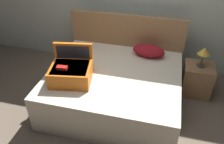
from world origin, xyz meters
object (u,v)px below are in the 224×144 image
Objects in this scene: pillow_near_headboard at (149,51)px; nightstand at (197,80)px; hard_case_large at (71,71)px; table_lamp at (204,52)px; bed at (114,88)px.

pillow_near_headboard is 0.99× the size of nightstand.
pillow_near_headboard reaches higher than nightstand.
hard_case_large is 1.92m from table_lamp.
pillow_near_headboard is 1.59× the size of table_lamp.
nightstand is at bearing 16.19° from hard_case_large.
bed is at bearing -154.73° from table_lamp.
table_lamp reaches higher than nightstand.
nightstand is 1.61× the size of table_lamp.
hard_case_large is 1.19× the size of nightstand.
pillow_near_headboard is at bearing 178.55° from nightstand.
hard_case_large is at bearing -153.52° from nightstand.
hard_case_large is 1.27m from pillow_near_headboard.
bed is 5.90× the size of table_lamp.
hard_case_large is 1.92× the size of table_lamp.
nightstand is at bearing -1.45° from pillow_near_headboard.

